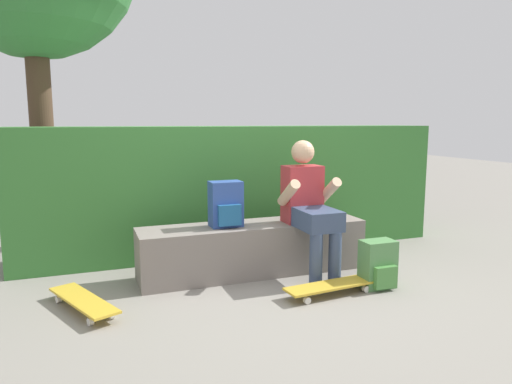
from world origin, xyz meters
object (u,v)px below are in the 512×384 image
object	(u,v)px
skateboard_near_person	(332,286)
backpack_on_bench	(226,205)
bench_main	(253,248)
skateboard_beside_bench	(83,301)
backpack_on_ground	(378,265)
person_skater	(309,203)

from	to	relation	value
skateboard_near_person	backpack_on_bench	world-z (taller)	backpack_on_bench
bench_main	skateboard_beside_bench	bearing A→B (deg)	-165.55
skateboard_near_person	backpack_on_ground	size ratio (longest dim) A/B	2.04
skateboard_near_person	backpack_on_ground	xyz separation A→B (m)	(0.44, 0.01, 0.12)
person_skater	backpack_on_ground	distance (m)	0.79
person_skater	skateboard_beside_bench	bearing A→B (deg)	-175.16
bench_main	person_skater	xyz separation A→B (m)	(0.45, -0.22, 0.43)
bench_main	person_skater	bearing A→B (deg)	-25.60
person_skater	backpack_on_bench	size ratio (longest dim) A/B	3.02
person_skater	backpack_on_bench	bearing A→B (deg)	163.78
bench_main	skateboard_beside_bench	world-z (taller)	bench_main
skateboard_beside_bench	backpack_on_ground	distance (m)	2.34
backpack_on_bench	backpack_on_ground	world-z (taller)	backpack_on_bench
bench_main	backpack_on_ground	distance (m)	1.11
skateboard_near_person	backpack_on_bench	bearing A→B (deg)	132.09
skateboard_beside_bench	bench_main	bearing A→B (deg)	14.45
person_skater	skateboard_near_person	world-z (taller)	person_skater
skateboard_beside_bench	person_skater	bearing A→B (deg)	4.84
person_skater	backpack_on_ground	bearing A→B (deg)	-52.31
person_skater	bench_main	bearing A→B (deg)	154.40
skateboard_near_person	skateboard_beside_bench	bearing A→B (deg)	169.10
backpack_on_bench	backpack_on_ground	distance (m)	1.39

